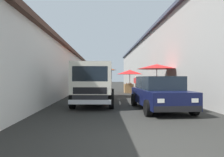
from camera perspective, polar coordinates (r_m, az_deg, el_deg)
The scene contains 10 objects.
ground at distance 17.37m, azimuth 0.58°, elevation -4.31°, with size 90.00×90.00×0.00m, color #282826.
building_left_whitewash at distance 20.50m, azimuth -20.05°, elevation 1.63°, with size 49.80×7.50×3.74m.
building_right_concrete at distance 21.18m, azimuth 19.90°, elevation 4.64°, with size 49.80×7.50×5.99m.
fruit_stall_far_right at distance 14.11m, azimuth -3.96°, elevation 2.00°, with size 2.58×2.58×2.37m.
fruit_stall_near_right at distance 13.64m, azimuth 12.80°, elevation 2.11°, with size 2.65×2.65×2.36m.
fruit_stall_mid_lane at distance 18.09m, azimuth 5.07°, elevation 0.88°, with size 2.41×2.41×2.16m.
hatchback_car at distance 8.83m, azimuth 13.42°, elevation -4.02°, with size 3.97×2.04×1.45m.
delivery_truck at distance 9.62m, azimuth -5.33°, elevation -1.85°, with size 5.01×2.17×2.08m.
vendor_by_crates at distance 21.86m, azimuth 6.97°, elevation -1.04°, with size 0.43×0.51×1.55m.
vendor_in_shade at distance 21.33m, azimuth -4.71°, elevation -0.92°, with size 0.51×0.46×1.63m.
Camera 1 is at (-3.79, 0.92, 1.41)m, focal length 31.78 mm.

